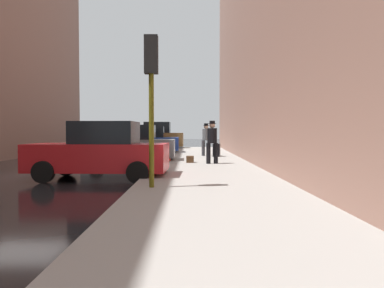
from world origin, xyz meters
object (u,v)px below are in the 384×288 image
(parked_bronze_suv, at_px, (156,137))
(traffic_light, at_px, (151,78))
(pedestrian_with_fedora, at_px, (212,140))
(fire_hydrant, at_px, (168,153))
(rolling_suitcase, at_px, (217,150))
(duffel_bag, at_px, (190,159))
(parked_gray_coupe, at_px, (131,145))
(parked_blue_sedan, at_px, (147,141))
(pedestrian_with_beanie, at_px, (206,138))
(parked_red_hatchback, at_px, (101,152))

(parked_bronze_suv, relative_size, traffic_light, 1.29)
(pedestrian_with_fedora, bearing_deg, fire_hydrant, 142.94)
(parked_bronze_suv, bearing_deg, rolling_suitcase, -68.51)
(pedestrian_with_fedora, relative_size, duffel_bag, 4.04)
(parked_gray_coupe, distance_m, parked_bronze_suv, 12.89)
(rolling_suitcase, bearing_deg, fire_hydrant, -129.04)
(parked_gray_coupe, relative_size, duffel_bag, 9.58)
(pedestrian_with_fedora, bearing_deg, duffel_bag, 148.42)
(parked_gray_coupe, bearing_deg, pedestrian_with_fedora, -30.57)
(parked_blue_sedan, bearing_deg, traffic_light, -83.09)
(parked_bronze_suv, bearing_deg, pedestrian_with_fedora, -76.20)
(traffic_light, relative_size, pedestrian_with_beanie, 2.03)
(pedestrian_with_beanie, height_order, rolling_suitcase, pedestrian_with_beanie)
(pedestrian_with_fedora, bearing_deg, parked_bronze_suv, 103.80)
(fire_hydrant, distance_m, pedestrian_with_beanie, 4.10)
(parked_blue_sedan, bearing_deg, pedestrian_with_beanie, -45.30)
(duffel_bag, bearing_deg, pedestrian_with_beanie, 78.73)
(parked_gray_coupe, height_order, parked_bronze_suv, parked_bronze_suv)
(parked_bronze_suv, bearing_deg, parked_red_hatchback, -90.00)
(parked_red_hatchback, relative_size, duffel_bag, 9.70)
(parked_bronze_suv, height_order, rolling_suitcase, parked_bronze_suv)
(parked_red_hatchback, height_order, rolling_suitcase, parked_red_hatchback)
(parked_red_hatchback, xyz_separation_m, pedestrian_with_beanie, (3.67, 8.90, 0.29))
(fire_hydrant, bearing_deg, parked_blue_sedan, 103.87)
(fire_hydrant, bearing_deg, parked_gray_coupe, 157.34)
(parked_blue_sedan, xyz_separation_m, rolling_suitcase, (4.20, -4.35, -0.36))
(fire_hydrant, distance_m, pedestrian_with_fedora, 2.46)
(parked_red_hatchback, height_order, pedestrian_with_beanie, pedestrian_with_beanie)
(pedestrian_with_beanie, bearing_deg, traffic_light, -98.93)
(parked_red_hatchback, xyz_separation_m, parked_blue_sedan, (0.00, 12.61, 0.00))
(parked_gray_coupe, distance_m, duffel_bag, 3.27)
(parked_bronze_suv, bearing_deg, duffel_bag, -79.13)
(parked_blue_sedan, xyz_separation_m, pedestrian_with_fedora, (3.70, -8.74, 0.29))
(parked_blue_sedan, height_order, parked_bronze_suv, parked_bronze_suv)
(parked_gray_coupe, distance_m, traffic_light, 9.14)
(duffel_bag, bearing_deg, fire_hydrant, 138.44)
(parked_bronze_suv, height_order, traffic_light, traffic_light)
(fire_hydrant, distance_m, rolling_suitcase, 3.81)
(parked_gray_coupe, relative_size, pedestrian_with_fedora, 2.37)
(rolling_suitcase, height_order, duffel_bag, rolling_suitcase)
(parked_bronze_suv, xyz_separation_m, pedestrian_with_beanie, (3.67, -10.05, 0.10))
(parked_bronze_suv, xyz_separation_m, pedestrian_with_fedora, (3.70, -15.07, 0.10))
(parked_blue_sedan, bearing_deg, parked_bronze_suv, 90.00)
(parked_red_hatchback, height_order, parked_gray_coupe, same)
(parked_blue_sedan, relative_size, pedestrian_with_beanie, 2.40)
(fire_hydrant, height_order, rolling_suitcase, rolling_suitcase)
(parked_gray_coupe, xyz_separation_m, traffic_light, (1.85, -8.75, 1.91))
(duffel_bag, bearing_deg, parked_gray_coupe, 149.76)
(parked_gray_coupe, bearing_deg, parked_blue_sedan, 90.00)
(pedestrian_with_beanie, bearing_deg, parked_blue_sedan, 134.70)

